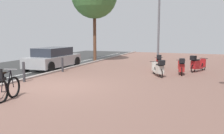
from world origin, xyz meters
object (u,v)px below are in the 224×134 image
bicycle_foreground (6,88)px  parked_car_near (53,58)px  scooter_far (159,69)px  bollard_far (62,65)px  scooter_extra (181,67)px  bollard_near (24,72)px  lamp_post (159,20)px  scooter_mid (159,63)px  scooter_near (197,64)px

bicycle_foreground → parked_car_near: size_ratio=0.36×
scooter_far → bollard_far: size_ratio=1.92×
scooter_extra → bicycle_foreground: bearing=-123.4°
bicycle_foreground → bollard_far: bicycle_foreground is taller
bollard_near → lamp_post: bearing=58.2°
bicycle_foreground → bollard_near: 3.13m
scooter_mid → bollard_far: scooter_mid is taller
bicycle_foreground → parked_car_near: parked_car_near is taller
scooter_mid → lamp_post: lamp_post is taller
scooter_near → scooter_mid: scooter_near is taller
bicycle_foreground → lamp_post: lamp_post is taller
scooter_far → lamp_post: 4.77m
bollard_near → bollard_far: (0.00, 3.22, -0.05)m
bicycle_foreground → lamp_post: bearing=73.2°
parked_car_near → bicycle_foreground: bearing=-67.0°
bicycle_foreground → bollard_far: size_ratio=1.77×
scooter_mid → bollard_near: bearing=-130.2°
scooter_far → lamp_post: lamp_post is taller
scooter_extra → parked_car_near: parked_car_near is taller
lamp_post → bollard_near: lamp_post is taller
bollard_far → scooter_extra: bearing=13.3°
lamp_post → scooter_far: bearing=-78.4°
parked_car_near → bollard_far: parked_car_near is taller
scooter_near → parked_car_near: bearing=-168.6°
scooter_near → lamp_post: 3.97m
scooter_near → bollard_far: size_ratio=2.02×
scooter_extra → bollard_far: scooter_extra is taller
scooter_far → bollard_near: 6.63m
scooter_extra → bollard_far: size_ratio=2.10×
scooter_far → bicycle_foreground: bearing=-121.3°
bicycle_foreground → scooter_far: (3.90, 6.42, 0.00)m
bicycle_foreground → scooter_far: size_ratio=0.92×
scooter_far → parked_car_near: bearing=174.9°
scooter_extra → scooter_far: bearing=-134.4°
scooter_extra → bollard_near: 8.07m
scooter_near → scooter_extra: bearing=-119.2°
bollard_near → scooter_mid: bearing=49.8°
parked_car_near → bollard_far: 1.79m
scooter_near → bollard_far: (-7.25, -2.85, -0.03)m
scooter_mid → bollard_near: (-5.06, -6.00, 0.03)m
scooter_mid → parked_car_near: (-6.46, -1.67, 0.20)m
parked_car_near → bollard_far: size_ratio=4.94×
scooter_extra → scooter_mid: bearing=139.7°
scooter_mid → scooter_near: bearing=2.0°
parked_car_near → lamp_post: size_ratio=0.74×
scooter_near → lamp_post: (-2.55, 1.51, 2.64)m
bicycle_foreground → lamp_post: size_ratio=0.26×
scooter_mid → bollard_far: bearing=-151.3°
scooter_far → bollard_far: (-5.49, -0.49, 0.00)m
scooter_extra → scooter_near: bearing=60.8°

